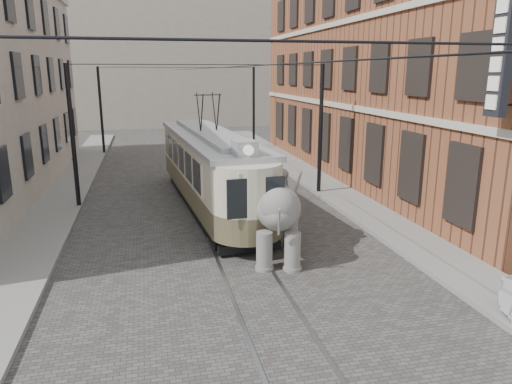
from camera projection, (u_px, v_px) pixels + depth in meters
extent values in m
plane|color=#4A4744|center=(234.00, 247.00, 15.84)|extent=(120.00, 120.00, 0.00)
cube|color=slate|center=(398.00, 231.00, 17.13)|extent=(2.00, 60.00, 0.15)
cube|color=slate|center=(23.00, 262.00, 14.40)|extent=(2.00, 60.00, 0.15)
cube|color=brown|center=(406.00, 65.00, 25.26)|extent=(8.00, 26.00, 12.00)
cube|color=gray|center=(167.00, 59.00, 51.90)|extent=(28.00, 10.00, 14.00)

